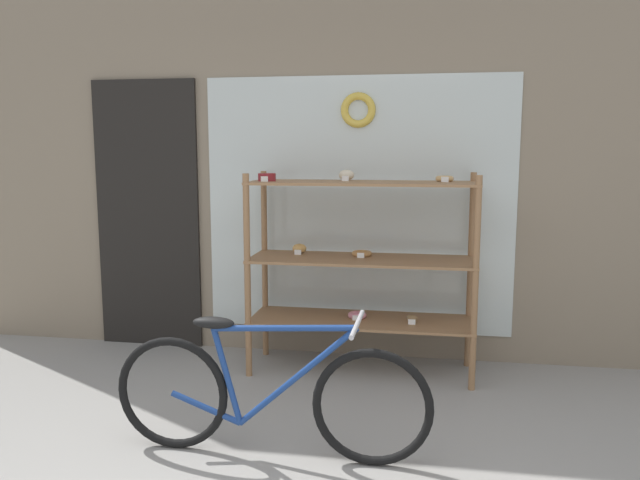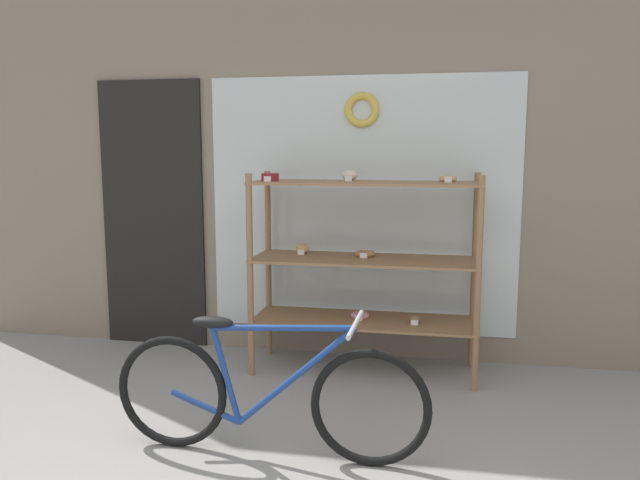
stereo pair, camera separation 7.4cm
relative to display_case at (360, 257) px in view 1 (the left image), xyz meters
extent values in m
cube|color=gray|center=(-0.26, 0.39, 1.01)|extent=(6.39, 0.08, 3.68)
cube|color=silver|center=(-0.06, 0.34, 0.32)|extent=(2.29, 0.02, 1.90)
cube|color=black|center=(-1.73, 0.33, 0.22)|extent=(0.84, 0.03, 2.10)
torus|color=gold|center=(-0.06, 0.32, 1.02)|extent=(0.26, 0.06, 0.26)
cylinder|color=#8E6642|center=(-0.75, -0.24, -0.12)|extent=(0.04, 0.04, 1.41)
cylinder|color=#8E6642|center=(0.77, -0.24, -0.12)|extent=(0.04, 0.04, 1.41)
cylinder|color=#8E6642|center=(-0.75, 0.23, -0.12)|extent=(0.04, 0.04, 1.41)
cylinder|color=#8E6642|center=(0.77, 0.23, -0.12)|extent=(0.04, 0.04, 1.41)
cube|color=#8E6642|center=(0.01, -0.01, -0.46)|extent=(1.56, 0.51, 0.02)
cube|color=#8E6642|center=(0.01, -0.01, -0.02)|extent=(1.56, 0.51, 0.02)
cube|color=#8E6642|center=(0.01, -0.01, 0.51)|extent=(1.56, 0.51, 0.02)
torus|color=pink|center=(-0.02, 0.03, -0.43)|extent=(0.13, 0.13, 0.04)
cube|color=white|center=(-0.02, -0.05, -0.43)|extent=(0.05, 0.00, 0.04)
torus|color=tan|center=(0.56, 0.11, 0.54)|extent=(0.12, 0.12, 0.04)
cube|color=white|center=(0.56, 0.04, 0.54)|extent=(0.05, 0.00, 0.04)
torus|color=#B27A42|center=(0.00, 0.09, 0.01)|extent=(0.14, 0.14, 0.04)
cube|color=white|center=(0.00, 0.01, 0.01)|extent=(0.05, 0.00, 0.04)
ellipsoid|color=tan|center=(-0.46, 0.12, 0.03)|extent=(0.10, 0.09, 0.07)
cube|color=white|center=(-0.46, 0.06, 0.01)|extent=(0.05, 0.00, 0.04)
ellipsoid|color=beige|center=(-0.12, 0.13, 0.56)|extent=(0.11, 0.09, 0.08)
cube|color=white|center=(-0.12, 0.06, 0.54)|extent=(0.05, 0.00, 0.04)
ellipsoid|color=brown|center=(0.37, -0.04, -0.42)|extent=(0.08, 0.07, 0.06)
cube|color=white|center=(0.37, -0.09, -0.43)|extent=(0.05, 0.00, 0.04)
cylinder|color=maroon|center=(-0.66, -0.04, 0.55)|extent=(0.12, 0.12, 0.05)
cube|color=white|center=(-0.66, -0.11, 0.54)|extent=(0.05, 0.00, 0.04)
torus|color=black|center=(-0.85, -1.33, -0.52)|extent=(0.61, 0.05, 0.61)
torus|color=black|center=(0.21, -1.34, -0.52)|extent=(0.61, 0.05, 0.61)
cylinder|color=navy|center=(-0.18, -1.33, -0.39)|extent=(0.63, 0.04, 0.56)
cylinder|color=navy|center=(-0.24, -1.33, -0.14)|extent=(0.74, 0.04, 0.07)
cylinder|color=navy|center=(-0.54, -1.33, -0.41)|extent=(0.16, 0.03, 0.51)
cylinder|color=navy|center=(-0.66, -1.33, -0.59)|extent=(0.38, 0.03, 0.17)
ellipsoid|color=black|center=(-0.61, -1.33, -0.13)|extent=(0.22, 0.09, 0.06)
cylinder|color=#B2B2B7|center=(0.13, -1.34, -0.10)|extent=(0.03, 0.46, 0.02)
camera|label=1|loc=(0.44, -4.27, 0.75)|focal=35.00mm
camera|label=2|loc=(0.52, -4.26, 0.75)|focal=35.00mm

